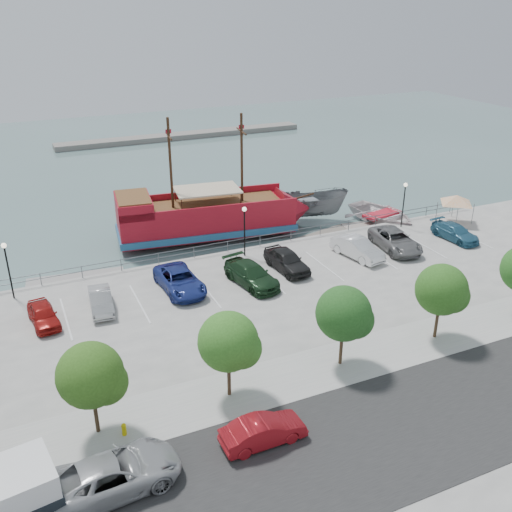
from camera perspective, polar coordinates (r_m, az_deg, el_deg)
name	(u,v)px	position (r m, az deg, el deg)	size (l,w,h in m)	color
ground	(279,300)	(42.74, 2.33, -4.45)	(160.00, 160.00, 0.00)	#4D6C68
land_slab	(492,503)	(29.14, 22.56, -21.85)	(100.00, 58.00, 1.20)	gray
street	(420,422)	(31.21, 16.07, -15.64)	(100.00, 8.00, 0.04)	black
sidewalk	(354,359)	(34.90, 9.80, -10.15)	(100.00, 4.00, 0.05)	#999999
seawall_railing	(239,244)	(48.46, -1.74, 1.19)	(50.00, 0.06, 1.00)	#555B60
far_shore	(183,136)	(94.59, -7.31, 11.85)	(40.00, 3.00, 0.80)	slate
pirate_ship	(220,216)	(53.53, -3.59, 3.99)	(19.10, 7.32, 11.91)	#A2101F
patrol_boat	(308,207)	(57.57, 5.26, 4.91)	(2.95, 7.83, 3.03)	slate
speedboat	(382,217)	(58.05, 12.47, 3.83)	(5.41, 7.58, 1.57)	silver
dock_west	(76,280)	(47.35, -17.53, -2.34)	(7.50, 2.14, 0.43)	gray
dock_mid	(323,236)	(53.96, 6.68, 1.97)	(6.32, 1.81, 0.36)	slate
dock_east	(379,226)	(57.30, 12.17, 2.96)	(7.16, 2.05, 0.41)	gray
canopy_tent	(457,195)	(57.01, 19.49, 5.75)	(4.30, 4.30, 3.14)	slate
street_van	(112,475)	(27.06, -14.18, -20.43)	(2.78, 6.03, 1.68)	#9FA1A3
street_sedan	(263,431)	(28.54, 0.73, -17.09)	(1.46, 4.20, 1.38)	maroon
fire_hydrant	(124,429)	(29.81, -13.07, -16.50)	(0.25, 0.25, 0.72)	yellow
lamp_post_left	(7,261)	(43.24, -23.65, -0.45)	(0.36, 0.36, 4.28)	black
lamp_post_mid	(244,223)	(46.44, -1.16, 3.35)	(0.36, 0.36, 4.28)	black
lamp_post_right	(404,197)	(54.37, 14.61, 5.74)	(0.36, 0.36, 4.28)	black
tree_b	(94,377)	(28.52, -15.91, -11.55)	(3.30, 3.20, 5.00)	#473321
tree_c	(231,343)	(29.87, -2.48, -8.70)	(3.30, 3.20, 5.00)	#473321
tree_d	(346,315)	(32.69, 9.02, -5.85)	(3.30, 3.20, 5.00)	#473321
tree_e	(444,291)	(36.66, 18.29, -3.35)	(3.30, 3.20, 5.00)	#473321
parked_car_a	(43,315)	(40.03, -20.50, -5.52)	(1.61, 4.00, 1.36)	#9E1613
parked_car_b	(101,301)	(40.58, -15.25, -4.33)	(1.45, 4.17, 1.37)	#A5A5A5
parked_car_c	(180,280)	(42.04, -7.63, -2.44)	(2.59, 5.62, 1.56)	navy
parked_car_d	(251,275)	(42.51, -0.46, -1.88)	(2.21, 5.44, 1.58)	#18351C
parked_car_e	(287,260)	(44.80, 3.10, -0.42)	(1.96, 4.88, 1.66)	black
parked_car_f	(357,248)	(47.68, 10.11, 0.78)	(1.72, 4.93, 1.62)	silver
parked_car_g	(395,240)	(49.93, 13.77, 1.54)	(2.68, 5.81, 1.61)	slate
parked_car_h	(455,232)	(53.50, 19.28, 2.26)	(1.93, 4.73, 1.37)	#2A607C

